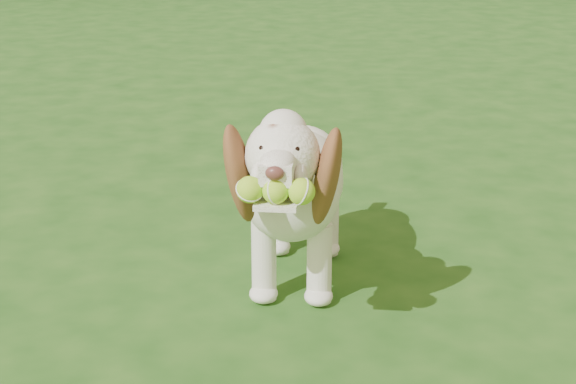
{
  "coord_description": "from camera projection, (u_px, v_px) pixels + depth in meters",
  "views": [
    {
      "loc": [
        -0.49,
        -2.86,
        1.35
      ],
      "look_at": [
        -0.38,
        -0.21,
        0.4
      ],
      "focal_mm": 60.0,
      "sensor_mm": 36.0,
      "label": 1
    }
  ],
  "objects": [
    {
      "name": "dog",
      "position": [
        295.0,
        181.0,
        3.03
      ],
      "size": [
        0.44,
        1.05,
        0.68
      ],
      "rotation": [
        0.0,
        0.0,
        -0.15
      ],
      "color": "white",
      "rests_on": "ground"
    },
    {
      "name": "ground",
      "position": [
        400.0,
        284.0,
        3.17
      ],
      "size": [
        80.0,
        80.0,
        0.0
      ],
      "primitive_type": "plane",
      "color": "#1C4915",
      "rests_on": "ground"
    }
  ]
}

